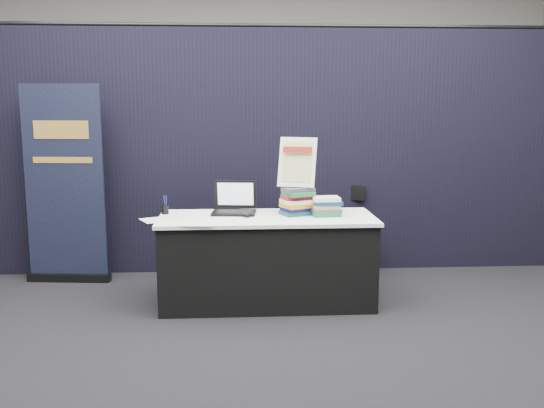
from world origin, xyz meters
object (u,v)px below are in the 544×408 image
(book_stack_tall, at_px, (297,201))
(info_sign, at_px, (297,163))
(display_table, at_px, (267,260))
(stacking_chair, at_px, (349,225))
(laptop, at_px, (234,206))
(book_stack_short, at_px, (327,206))
(pullup_banner, at_px, (65,196))

(book_stack_tall, relative_size, info_sign, 0.68)
(book_stack_tall, height_order, info_sign, info_sign)
(display_table, bearing_deg, book_stack_tall, 11.72)
(display_table, xyz_separation_m, book_stack_tall, (0.26, 0.05, 0.49))
(display_table, height_order, book_stack_tall, book_stack_tall)
(book_stack_tall, bearing_deg, stacking_chair, 54.01)
(display_table, distance_m, laptop, 0.55)
(laptop, distance_m, book_stack_tall, 0.55)
(book_stack_short, relative_size, pullup_banner, 0.13)
(display_table, relative_size, stacking_chair, 2.08)
(display_table, height_order, book_stack_short, book_stack_short)
(book_stack_short, xyz_separation_m, info_sign, (-0.24, 0.10, 0.36))
(pullup_banner, bearing_deg, book_stack_tall, -12.30)
(stacking_chair, bearing_deg, book_stack_short, -87.42)
(display_table, height_order, info_sign, info_sign)
(laptop, bearing_deg, stacking_chair, 37.94)
(book_stack_short, bearing_deg, stacking_chair, 67.82)
(laptop, distance_m, book_stack_short, 0.80)
(book_stack_tall, relative_size, stacking_chair, 0.34)
(book_stack_tall, xyz_separation_m, info_sign, (-0.00, 0.03, 0.32))
(book_stack_short, bearing_deg, info_sign, 158.11)
(display_table, xyz_separation_m, info_sign, (0.26, 0.08, 0.81))
(display_table, relative_size, info_sign, 4.17)
(info_sign, bearing_deg, stacking_chair, 73.34)
(pullup_banner, bearing_deg, info_sign, -11.55)
(book_stack_tall, height_order, book_stack_short, book_stack_tall)
(book_stack_tall, relative_size, book_stack_short, 1.22)
(book_stack_short, height_order, stacking_chair, book_stack_short)
(laptop, xyz_separation_m, book_stack_tall, (0.54, -0.12, 0.05))
(book_stack_tall, bearing_deg, book_stack_short, -15.34)
(book_stack_short, bearing_deg, laptop, 166.68)
(pullup_banner, height_order, stacking_chair, pullup_banner)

